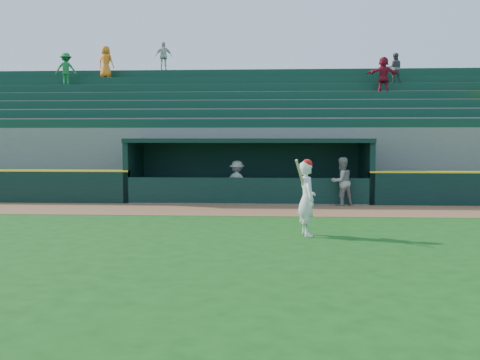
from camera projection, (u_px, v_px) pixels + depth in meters
The scene contains 7 objects.
ground at pixel (236, 236), 13.56m from camera, with size 120.00×120.00×0.00m, color #144A12.
warning_track at pixel (245, 210), 18.43m from camera, with size 40.00×3.00×0.01m, color brown.
dugout_player_front at pixel (342, 182), 19.52m from camera, with size 0.86×0.67×1.78m, color gray.
dugout_player_inside at pixel (237, 182), 20.45m from camera, with size 1.04×0.60×1.61m, color #A6A6A1.
dugout at pixel (249, 166), 21.42m from camera, with size 9.40×2.80×2.46m.
stands at pixel (253, 140), 25.88m from camera, with size 34.50×6.25×7.46m.
batter_at_plate at pixel (307, 198), 13.54m from camera, with size 0.62×0.83×1.97m.
Camera 1 is at (0.85, -13.38, 2.49)m, focal length 40.00 mm.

